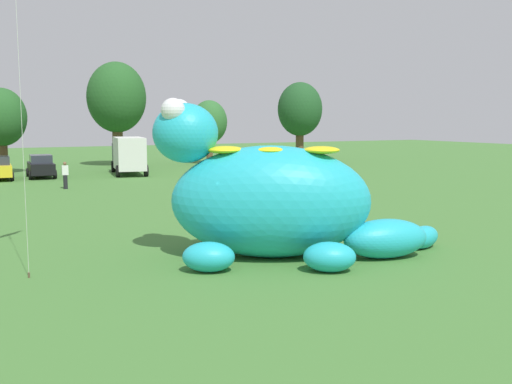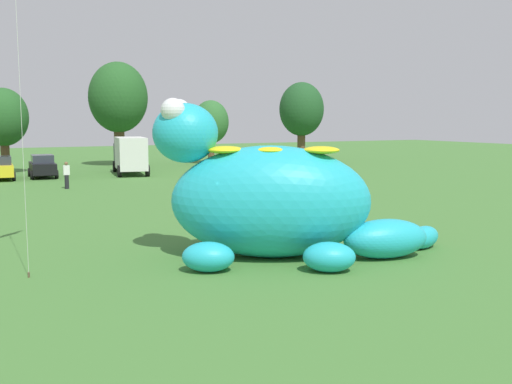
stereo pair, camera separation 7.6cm
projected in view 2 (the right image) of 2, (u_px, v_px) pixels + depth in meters
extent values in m
plane|color=#427533|center=(237.00, 253.00, 19.52)|extent=(160.00, 160.00, 0.00)
ellipsoid|color=#23B2C6|center=(271.00, 202.00, 18.80)|extent=(7.04, 5.90, 3.55)
ellipsoid|color=#23B2C6|center=(185.00, 133.00, 18.67)|extent=(2.72, 2.66, 1.87)
sphere|color=white|center=(173.00, 110.00, 18.09)|extent=(0.75, 0.75, 0.75)
sphere|color=white|center=(179.00, 111.00, 19.11)|extent=(0.75, 0.75, 0.75)
ellipsoid|color=yellow|center=(225.00, 150.00, 18.67)|extent=(1.70, 1.80, 0.24)
ellipsoid|color=yellow|center=(271.00, 150.00, 18.60)|extent=(1.70, 1.80, 0.24)
ellipsoid|color=yellow|center=(321.00, 150.00, 18.52)|extent=(1.70, 1.80, 0.24)
ellipsoid|color=#23B2C6|center=(208.00, 257.00, 17.10)|extent=(1.86, 1.70, 0.87)
ellipsoid|color=#23B2C6|center=(223.00, 231.00, 21.01)|extent=(1.86, 1.70, 0.87)
ellipsoid|color=#23B2C6|center=(329.00, 257.00, 17.08)|extent=(1.86, 1.70, 0.87)
ellipsoid|color=#23B2C6|center=(322.00, 233.00, 20.68)|extent=(1.86, 1.70, 0.87)
ellipsoid|color=#23B2C6|center=(385.00, 239.00, 18.76)|extent=(3.05, 1.90, 1.24)
ellipsoid|color=#23B2C6|center=(423.00, 237.00, 20.20)|extent=(1.79, 1.30, 0.76)
cube|color=yellow|center=(0.00, 170.00, 42.97)|extent=(1.91, 4.18, 0.80)
cube|color=#2D333D|center=(0.00, 160.00, 42.75)|extent=(1.60, 2.04, 0.60)
cylinder|color=black|center=(12.00, 174.00, 44.52)|extent=(0.27, 0.65, 0.64)
cylinder|color=black|center=(14.00, 176.00, 42.22)|extent=(0.27, 0.65, 0.64)
cube|color=black|center=(43.00, 168.00, 44.64)|extent=(1.92, 4.18, 0.80)
cube|color=#2D333D|center=(42.00, 159.00, 44.42)|extent=(1.60, 2.04, 0.60)
cylinder|color=black|center=(30.00, 172.00, 45.49)|extent=(0.27, 0.65, 0.64)
cylinder|color=black|center=(53.00, 172.00, 46.18)|extent=(0.27, 0.65, 0.64)
cylinder|color=black|center=(32.00, 175.00, 43.19)|extent=(0.27, 0.65, 0.64)
cylinder|color=black|center=(57.00, 174.00, 43.88)|extent=(0.27, 0.65, 0.64)
cube|color=#333842|center=(127.00, 155.00, 49.67)|extent=(2.27, 2.10, 1.90)
cube|color=silver|center=(131.00, 153.00, 46.61)|extent=(2.82, 4.88, 2.50)
cylinder|color=black|center=(115.00, 166.00, 49.48)|extent=(0.42, 0.93, 0.90)
cylinder|color=black|center=(139.00, 166.00, 50.09)|extent=(0.42, 0.93, 0.90)
cylinder|color=black|center=(119.00, 171.00, 44.92)|extent=(0.42, 0.93, 0.90)
cylinder|color=black|center=(147.00, 171.00, 45.57)|extent=(0.42, 0.93, 0.90)
cylinder|color=brown|center=(5.00, 159.00, 47.83)|extent=(0.69, 0.69, 2.41)
ellipsoid|color=#235623|center=(3.00, 117.00, 47.43)|extent=(3.86, 3.86, 4.63)
cylinder|color=brown|center=(120.00, 148.00, 55.73)|extent=(0.97, 0.97, 3.39)
ellipsoid|color=#235623|center=(118.00, 97.00, 55.16)|extent=(5.42, 5.42, 6.51)
cylinder|color=brown|center=(211.00, 153.00, 58.52)|extent=(0.62, 0.62, 2.18)
ellipsoid|color=#2D662D|center=(211.00, 122.00, 58.16)|extent=(3.49, 3.49, 4.19)
cylinder|color=brown|center=(301.00, 148.00, 61.73)|extent=(0.82, 0.82, 2.86)
ellipsoid|color=#1E4C23|center=(302.00, 109.00, 61.25)|extent=(4.58, 4.58, 5.50)
cylinder|color=black|center=(67.00, 182.00, 37.45)|extent=(0.26, 0.26, 0.88)
cube|color=white|center=(66.00, 170.00, 37.36)|extent=(0.38, 0.22, 0.60)
sphere|color=brown|center=(66.00, 163.00, 37.31)|extent=(0.22, 0.22, 0.22)
cylinder|color=black|center=(223.00, 169.00, 47.22)|extent=(0.26, 0.26, 0.88)
cube|color=red|center=(223.00, 160.00, 47.13)|extent=(0.38, 0.22, 0.60)
sphere|color=brown|center=(223.00, 154.00, 47.07)|extent=(0.22, 0.22, 0.22)
cylinder|color=#726656|center=(339.00, 189.00, 33.80)|extent=(0.26, 0.26, 0.88)
cube|color=#2D4CA5|center=(340.00, 176.00, 33.71)|extent=(0.38, 0.22, 0.60)
sphere|color=beige|center=(340.00, 168.00, 33.66)|extent=(0.22, 0.22, 0.22)
cylinder|color=brown|center=(29.00, 275.00, 16.50)|extent=(0.06, 0.06, 0.15)
cylinder|color=silver|center=(20.00, 88.00, 15.87)|extent=(0.01, 0.01, 10.10)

